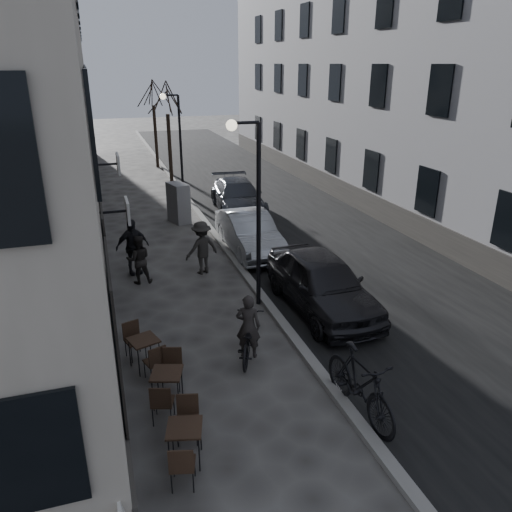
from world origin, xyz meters
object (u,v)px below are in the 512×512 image
moped (360,384)px  car_near (322,283)px  pedestrian_near (139,259)px  car_far (238,197)px  car_mid (249,233)px  utility_cabinet (179,203)px  bistro_set_b (167,384)px  streetlamp_far (177,136)px  pedestrian_mid (202,248)px  bistro_set_c (144,350)px  tree_near (167,99)px  bicycle (248,338)px  pedestrian_far (132,247)px  bistro_set_a (185,440)px  streetlamp_near (252,195)px  tree_far (153,93)px

moped → car_near: bearing=69.8°
pedestrian_near → car_far: size_ratio=0.31×
car_mid → utility_cabinet: bearing=112.1°
bistro_set_b → streetlamp_far: bearing=97.3°
pedestrian_near → pedestrian_mid: (2.00, 0.17, 0.10)m
car_mid → bistro_set_c: bearing=-124.8°
utility_cabinet → car_mid: 4.72m
tree_near → bicycle: bearing=-93.2°
pedestrian_far → moped: (3.49, -8.43, -0.24)m
pedestrian_mid → car_near: pedestrian_mid is taller
pedestrian_near → car_far: (5.06, 6.72, -0.06)m
bistro_set_a → pedestrian_far: pedestrian_far is taller
streetlamp_near → moped: size_ratio=2.24×
bistro_set_b → bistro_set_c: (-0.30, 1.41, -0.00)m
tree_near → bistro_set_a: (-2.94, -20.33, -4.23)m
car_far → bistro_set_c: bearing=-110.5°
streetlamp_near → moped: bearing=-84.2°
pedestrian_far → tree_far: bearing=65.5°
streetlamp_near → pedestrian_near: streetlamp_near is taller
bistro_set_c → pedestrian_near: bearing=67.5°
tree_near → pedestrian_near: 13.41m
car_near → tree_far: bearing=92.9°
utility_cabinet → bicycle: (-0.26, -10.99, -0.36)m
streetlamp_far → tree_near: (0.07, 3.00, 1.50)m
utility_cabinet → pedestrian_near: utility_cabinet is taller
car_far → car_near: bearing=-88.0°
pedestrian_far → car_far: (5.17, 5.92, -0.20)m
utility_cabinet → pedestrian_mid: size_ratio=0.96×
tree_near → car_mid: bearing=-84.2°
bistro_set_a → streetlamp_near: bearing=76.4°
streetlamp_near → car_far: streetlamp_near is taller
bistro_set_b → pedestrian_far: pedestrian_far is taller
pedestrian_mid → bistro_set_c: bearing=46.1°
streetlamp_far → moped: 17.31m
tree_near → car_mid: (1.10, -10.87, -3.96)m
streetlamp_far → car_far: 4.30m
bistro_set_b → car_far: size_ratio=0.30×
utility_cabinet → bicycle: utility_cabinet is taller
streetlamp_far → bistro_set_b: 16.17m
tree_far → bistro_set_a: (-2.94, -26.33, -4.23)m
car_near → car_far: car_near is taller
streetlamp_far → pedestrian_near: streetlamp_far is taller
bistro_set_b → pedestrian_far: (-0.05, 6.98, 0.48)m
bistro_set_c → bicycle: bearing=-24.1°
bistro_set_c → streetlamp_far: bearing=59.0°
bistro_set_b → car_far: bearing=86.3°
pedestrian_mid → car_mid: 2.50m
bistro_set_b → tree_far: bearing=101.0°
tree_far → bistro_set_c: tree_far is taller
utility_cabinet → pedestrian_mid: (-0.23, -5.81, 0.03)m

